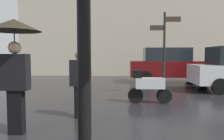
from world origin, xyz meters
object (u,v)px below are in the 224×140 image
at_px(street_signpost, 164,45).
at_px(parked_scooter, 148,85).
at_px(pedestrian_with_umbrella, 15,47).
at_px(parked_car_right, 169,65).
at_px(pedestrian_with_bag, 81,80).

bearing_deg(street_signpost, parked_scooter, -117.10).
distance_m(pedestrian_with_umbrella, street_signpost, 5.32).
height_order(parked_scooter, parked_car_right, parked_car_right).
distance_m(pedestrian_with_bag, parked_car_right, 7.53).
distance_m(pedestrian_with_bag, street_signpost, 3.99).
relative_size(pedestrian_with_umbrella, street_signpost, 0.70).
relative_size(pedestrian_with_bag, street_signpost, 0.52).
relative_size(pedestrian_with_umbrella, parked_scooter, 1.58).
bearing_deg(parked_scooter, parked_car_right, 68.33).
bearing_deg(pedestrian_with_umbrella, pedestrian_with_bag, -18.88).
height_order(pedestrian_with_umbrella, pedestrian_with_bag, pedestrian_with_umbrella).
height_order(pedestrian_with_bag, parked_scooter, pedestrian_with_bag).
xyz_separation_m(pedestrian_with_umbrella, pedestrian_with_bag, (0.97, 1.08, -0.72)).
relative_size(pedestrian_with_umbrella, parked_car_right, 0.49).
relative_size(parked_scooter, parked_car_right, 0.31).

